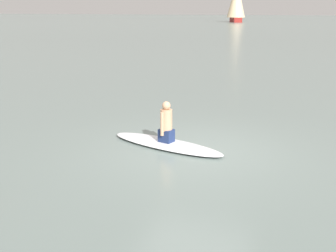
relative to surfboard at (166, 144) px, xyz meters
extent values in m
plane|color=slate|center=(0.69, -0.10, -0.06)|extent=(400.00, 400.00, 0.00)
ellipsoid|color=white|center=(0.00, 0.00, 0.00)|extent=(2.99, 1.50, 0.11)
cube|color=navy|center=(0.00, 0.00, 0.20)|extent=(0.36, 0.32, 0.28)
cylinder|color=tan|center=(0.00, 0.00, 0.56)|extent=(0.32, 0.32, 0.47)
sphere|color=tan|center=(0.00, 0.00, 0.88)|extent=(0.19, 0.19, 0.19)
cylinder|color=tan|center=(0.04, 0.15, 0.49)|extent=(0.09, 0.09, 0.52)
cylinder|color=tan|center=(-0.04, -0.15, 0.49)|extent=(0.09, 0.09, 0.52)
cube|color=maroon|center=(-17.70, 89.36, 0.46)|extent=(3.83, 5.93, 1.03)
camera|label=1|loc=(3.32, -8.67, 2.94)|focal=46.51mm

